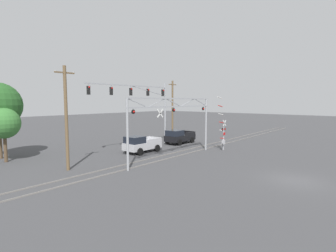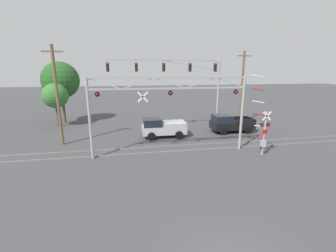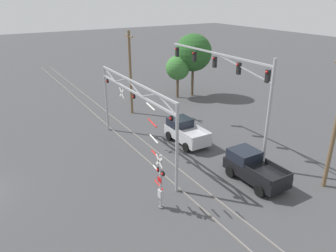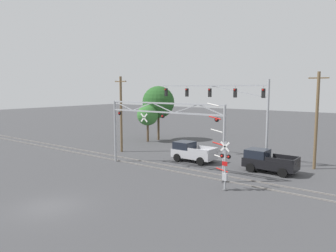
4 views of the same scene
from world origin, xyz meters
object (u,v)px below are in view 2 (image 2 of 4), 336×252
pickup_truck_lead (161,128)px  utility_pole_right (242,87)px  traffic_signal_span (188,77)px  background_tree_beyond_span (55,96)px  background_tree_far_left_verge (61,80)px  crossing_gantry (170,100)px  crossing_signal_mast (263,131)px  pickup_truck_following (230,123)px  utility_pole_left (57,95)px

pickup_truck_lead → utility_pole_right: 12.56m
traffic_signal_span → pickup_truck_lead: traffic_signal_span is taller
utility_pole_right → background_tree_beyond_span: utility_pole_right is taller
background_tree_far_left_verge → crossing_gantry: bearing=-49.8°
crossing_gantry → crossing_signal_mast: bearing=-14.2°
crossing_signal_mast → utility_pole_right: size_ratio=0.71×
pickup_truck_following → utility_pole_left: size_ratio=0.52×
traffic_signal_span → background_tree_far_left_verge: 16.72m
crossing_signal_mast → utility_pole_left: bearing=160.5°
crossing_signal_mast → background_tree_beyond_span: bearing=144.8°
traffic_signal_span → crossing_signal_mast: bearing=-67.6°
pickup_truck_following → crossing_signal_mast: bearing=-95.3°
crossing_signal_mast → pickup_truck_lead: (-7.32, 6.84, -1.08)m
pickup_truck_following → utility_pole_right: 6.23m
crossing_gantry → pickup_truck_lead: size_ratio=2.81×
utility_pole_left → background_tree_beyond_span: bearing=107.5°
crossing_gantry → utility_pole_right: 14.55m
traffic_signal_span → pickup_truck_lead: 6.68m
pickup_truck_lead → utility_pole_left: bearing=-175.1°
pickup_truck_following → background_tree_far_left_verge: (-19.84, 8.50, 4.63)m
utility_pole_left → utility_pole_right: bearing=13.9°
background_tree_beyond_span → background_tree_far_left_verge: 2.81m
background_tree_beyond_span → pickup_truck_following: bearing=-17.5°
background_tree_far_left_verge → crossing_signal_mast: bearing=-39.6°
utility_pole_right → pickup_truck_following: bearing=-129.9°
traffic_signal_span → background_tree_beyond_span: 16.36m
traffic_signal_span → utility_pole_right: (7.67, 1.92, -1.40)m
traffic_signal_span → background_tree_far_left_verge: bearing=156.7°
traffic_signal_span → background_tree_far_left_verge: traffic_signal_span is taller
utility_pole_left → background_tree_far_left_verge: utility_pole_left is taller
crossing_signal_mast → pickup_truck_lead: 10.08m
crossing_signal_mast → pickup_truck_following: size_ratio=1.38×
traffic_signal_span → utility_pole_left: 13.64m
crossing_gantry → utility_pole_left: bearing=156.7°
crossing_gantry → utility_pole_left: 10.51m
traffic_signal_span → pickup_truck_following: 7.10m
utility_pole_left → crossing_signal_mast: bearing=-19.5°
background_tree_beyond_span → utility_pole_left: bearing=-72.5°
utility_pole_right → utility_pole_left: bearing=-166.1°
background_tree_beyond_span → crossing_signal_mast: bearing=-35.2°
crossing_gantry → background_tree_beyond_span: crossing_gantry is taller
traffic_signal_span → pickup_truck_following: bearing=-22.8°
crossing_gantry → crossing_signal_mast: size_ratio=1.96×
crossing_signal_mast → utility_pole_right: (3.86, 11.15, 2.69)m
crossing_signal_mast → background_tree_beyond_span: size_ratio=1.22×
pickup_truck_lead → pickup_truck_following: size_ratio=0.97×
traffic_signal_span → pickup_truck_lead: size_ratio=2.84×
utility_pole_right → background_tree_far_left_verge: utility_pole_right is taller
pickup_truck_following → utility_pole_left: utility_pole_left is taller
traffic_signal_span → background_tree_beyond_span: bearing=164.1°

